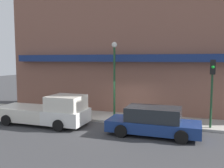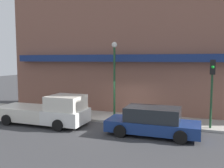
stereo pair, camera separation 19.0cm
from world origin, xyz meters
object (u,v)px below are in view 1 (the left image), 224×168
object	(u,v)px
pickup_truck	(47,112)
fire_hydrant	(146,117)
traffic_light	(212,81)
street_lamp	(114,70)
parked_car	(153,122)

from	to	relation	value
pickup_truck	fire_hydrant	size ratio (longest dim) A/B	8.58
fire_hydrant	traffic_light	world-z (taller)	traffic_light
fire_hydrant	street_lamp	size ratio (longest dim) A/B	0.14
pickup_truck	fire_hydrant	distance (m)	6.00
street_lamp	traffic_light	xyz separation A→B (m)	(5.92, -0.83, -0.53)
pickup_truck	street_lamp	bearing A→B (deg)	37.02
pickup_truck	traffic_light	size ratio (longest dim) A/B	1.51
parked_car	traffic_light	world-z (taller)	traffic_light
pickup_truck	traffic_light	distance (m)	9.67
parked_car	fire_hydrant	bearing A→B (deg)	112.87
fire_hydrant	parked_car	bearing A→B (deg)	-68.90
street_lamp	traffic_light	size ratio (longest dim) A/B	1.30
traffic_light	street_lamp	bearing A→B (deg)	172.03
fire_hydrant	traffic_light	xyz separation A→B (m)	(3.60, 0.00, 2.27)
fire_hydrant	street_lamp	bearing A→B (deg)	160.31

